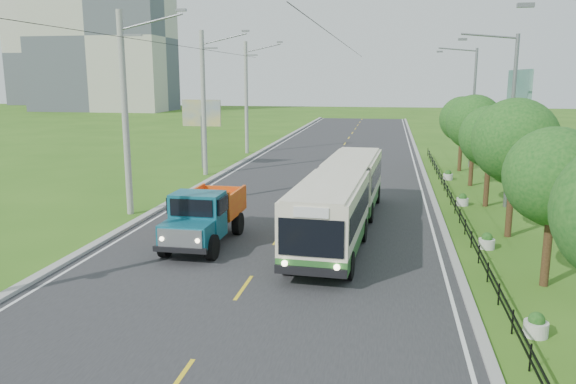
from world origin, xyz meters
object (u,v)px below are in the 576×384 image
(planter_far, at_px, (448,176))
(bus, at_px, (342,194))
(tree_second, at_px, (554,181))
(billboard_right, at_px, (518,102))
(planter_mid, at_px, (462,200))
(planter_front, at_px, (536,326))
(dump_truck, at_px, (204,213))
(pole_near, at_px, (126,113))
(tree_back, at_px, (463,122))
(planter_near, at_px, (487,242))
(tree_fifth, at_px, (475,125))
(tree_fourth, at_px, (491,140))
(streetlight_mid, at_px, (509,115))
(billboard_left, at_px, (202,117))
(pole_far, at_px, (247,97))
(pole_mid, at_px, (204,103))
(streetlight_far, at_px, (471,103))
(tree_third, at_px, (515,145))

(planter_far, height_order, bus, bus)
(tree_second, xyz_separation_m, billboard_right, (2.44, 17.86, 1.83))
(planter_mid, xyz_separation_m, planter_far, (0.00, 8.00, 0.00))
(planter_front, bearing_deg, dump_truck, 150.16)
(pole_near, height_order, tree_back, pole_near)
(bus, bearing_deg, planter_near, -11.20)
(pole_near, xyz_separation_m, planter_far, (16.86, 13.00, -4.81))
(tree_fifth, height_order, planter_mid, tree_fifth)
(tree_fourth, height_order, bus, tree_fourth)
(streetlight_mid, relative_size, planter_near, 13.54)
(tree_fourth, distance_m, planter_front, 16.52)
(tree_fifth, bearing_deg, planter_front, -93.25)
(tree_fourth, bearing_deg, tree_back, 90.00)
(pole_near, bearing_deg, billboard_left, 94.72)
(tree_fourth, xyz_separation_m, planter_mid, (-1.26, -0.14, -3.30))
(pole_far, distance_m, billboard_left, 9.17)
(planter_front, distance_m, planter_far, 24.00)
(planter_mid, relative_size, billboard_left, 0.13)
(pole_near, distance_m, pole_mid, 12.00)
(pole_mid, distance_m, streetlight_mid, 20.16)
(dump_truck, bearing_deg, tree_back, 60.05)
(tree_fifth, bearing_deg, streetlight_far, 84.29)
(planter_front, relative_size, planter_mid, 1.00)
(billboard_right, distance_m, bus, 16.22)
(tree_second, relative_size, tree_third, 0.88)
(planter_near, bearing_deg, planter_mid, 90.00)
(dump_truck, bearing_deg, pole_mid, 108.78)
(tree_fourth, height_order, tree_fifth, tree_fifth)
(streetlight_far, bearing_deg, planter_front, -93.89)
(planter_near, bearing_deg, tree_third, 59.59)
(pole_far, distance_m, tree_third, 30.78)
(streetlight_far, xyz_separation_m, planter_mid, (-2.04, -14.00, -4.62))
(pole_mid, xyz_separation_m, tree_back, (18.12, 5.14, -1.44))
(pole_near, relative_size, planter_far, 14.93)
(billboard_right, bearing_deg, bus, -127.90)
(tree_fourth, height_order, dump_truck, tree_fourth)
(pole_near, distance_m, tree_third, 18.17)
(billboard_left, bearing_deg, planter_mid, -28.92)
(tree_third, xyz_separation_m, streetlight_mid, (0.79, 5.86, 0.92))
(planter_near, bearing_deg, planter_far, 90.00)
(planter_near, bearing_deg, dump_truck, -172.85)
(planter_near, relative_size, billboard_left, 0.13)
(pole_near, distance_m, streetlight_far, 26.80)
(planter_front, bearing_deg, pole_near, 146.88)
(bus, xyz_separation_m, dump_truck, (-5.43, -2.96, -0.39))
(pole_mid, relative_size, dump_truck, 1.79)
(tree_fifth, xyz_separation_m, tree_back, (-0.00, 6.00, -0.20))
(tree_back, height_order, planter_near, tree_back)
(planter_far, bearing_deg, tree_fifth, -55.95)
(tree_fifth, bearing_deg, planter_far, 124.05)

